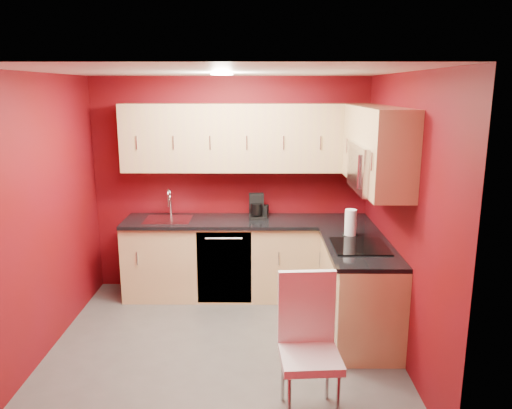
{
  "coord_description": "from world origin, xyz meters",
  "views": [
    {
      "loc": [
        0.33,
        -4.28,
        2.36
      ],
      "look_at": [
        0.3,
        0.55,
        1.24
      ],
      "focal_mm": 35.0,
      "sensor_mm": 36.0,
      "label": 1
    }
  ],
  "objects_px": {
    "sink": "(168,216)",
    "napkin_holder": "(263,211)",
    "microwave": "(376,168)",
    "coffee_maker": "(257,206)",
    "dining_chair": "(310,350)",
    "paper_towel": "(351,223)"
  },
  "relations": [
    {
      "from": "microwave",
      "to": "napkin_holder",
      "type": "bearing_deg",
      "value": 132.1
    },
    {
      "from": "napkin_holder",
      "to": "paper_towel",
      "type": "distance_m",
      "value": 1.17
    },
    {
      "from": "sink",
      "to": "microwave",
      "type": "bearing_deg",
      "value": -25.6
    },
    {
      "from": "sink",
      "to": "napkin_holder",
      "type": "relative_size",
      "value": 3.89
    },
    {
      "from": "sink",
      "to": "paper_towel",
      "type": "xyz_separation_m",
      "value": [
        1.95,
        -0.65,
        0.1
      ]
    },
    {
      "from": "microwave",
      "to": "napkin_holder",
      "type": "relative_size",
      "value": 5.68
    },
    {
      "from": "napkin_holder",
      "to": "paper_towel",
      "type": "relative_size",
      "value": 0.49
    },
    {
      "from": "microwave",
      "to": "coffee_maker",
      "type": "distance_m",
      "value": 1.64
    },
    {
      "from": "microwave",
      "to": "napkin_holder",
      "type": "height_order",
      "value": "microwave"
    },
    {
      "from": "sink",
      "to": "napkin_holder",
      "type": "bearing_deg",
      "value": 6.6
    },
    {
      "from": "sink",
      "to": "napkin_holder",
      "type": "xyz_separation_m",
      "value": [
        1.07,
        0.12,
        0.03
      ]
    },
    {
      "from": "microwave",
      "to": "dining_chair",
      "type": "height_order",
      "value": "microwave"
    },
    {
      "from": "microwave",
      "to": "paper_towel",
      "type": "bearing_deg",
      "value": 111.82
    },
    {
      "from": "sink",
      "to": "dining_chair",
      "type": "bearing_deg",
      "value": -57.81
    },
    {
      "from": "coffee_maker",
      "to": "napkin_holder",
      "type": "relative_size",
      "value": 2.08
    },
    {
      "from": "napkin_holder",
      "to": "coffee_maker",
      "type": "bearing_deg",
      "value": -134.69
    },
    {
      "from": "microwave",
      "to": "paper_towel",
      "type": "height_order",
      "value": "microwave"
    },
    {
      "from": "coffee_maker",
      "to": "dining_chair",
      "type": "relative_size",
      "value": 0.26
    },
    {
      "from": "sink",
      "to": "dining_chair",
      "type": "height_order",
      "value": "sink"
    },
    {
      "from": "sink",
      "to": "coffee_maker",
      "type": "relative_size",
      "value": 1.87
    },
    {
      "from": "dining_chair",
      "to": "sink",
      "type": "bearing_deg",
      "value": 118.36
    },
    {
      "from": "microwave",
      "to": "paper_towel",
      "type": "distance_m",
      "value": 0.72
    }
  ]
}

